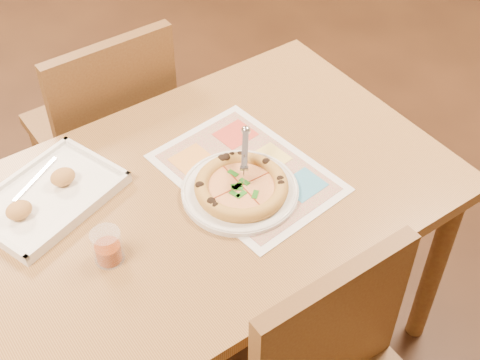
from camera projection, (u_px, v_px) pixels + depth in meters
dining_table at (205, 213)px, 1.81m from camera, size 1.30×0.85×0.72m
chair_far at (107, 117)px, 2.21m from camera, size 0.42×0.42×0.47m
plate at (240, 191)px, 1.74m from camera, size 0.31×0.31×0.02m
pizza at (241, 187)px, 1.72m from camera, size 0.25×0.25×0.04m
pizza_cutter at (245, 155)px, 1.73m from camera, size 0.10×0.12×0.08m
appetizer_tray at (48, 197)px, 1.72m from camera, size 0.42×0.35×0.06m
glass_tumbler at (108, 248)px, 1.57m from camera, size 0.07×0.07×0.09m
menu at (247, 172)px, 1.80m from camera, size 0.39×0.51×0.00m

